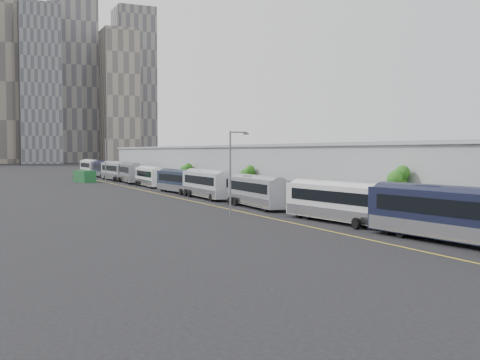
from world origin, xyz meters
TOP-DOWN VIEW (x-y plane):
  - sidewalk at (9.00, 55.00)m, footprint 10.00×170.00m
  - lane_line at (-1.50, 55.00)m, footprint 0.12×160.00m
  - depot at (12.99, 55.00)m, footprint 12.45×160.40m
  - skyline at (-2.90, 324.16)m, footprint 145.00×64.00m
  - bus_1 at (2.55, 20.07)m, footprint 3.94×13.54m
  - bus_2 at (2.31, 33.22)m, footprint 3.71×12.49m
  - bus_3 at (2.00, 48.68)m, footprint 3.21×12.43m
  - bus_4 at (1.78, 63.19)m, footprint 2.94×13.07m
  - bus_5 at (1.76, 74.74)m, footprint 3.24×12.22m
  - bus_6 at (2.16, 91.40)m, footprint 2.95×12.36m
  - bus_7 at (2.31, 105.95)m, footprint 3.89×14.15m
  - bus_8 at (2.07, 117.57)m, footprint 3.25×14.08m
  - bus_9 at (2.64, 133.75)m, footprint 3.01×13.59m
  - bus_10 at (2.33, 147.28)m, footprint 3.10×13.99m
  - tree_1 at (5.91, 29.75)m, footprint 1.78×1.78m
  - tree_2 at (5.93, 59.54)m, footprint 1.75×1.75m
  - tree_3 at (5.82, 82.88)m, footprint 1.95×1.95m
  - street_lamp_near at (-3.81, 42.43)m, footprint 2.04×0.22m
  - street_lamp_far at (-3.88, 98.74)m, footprint 2.04×0.22m
  - shipping_container at (-5.48, 112.05)m, footprint 3.82×5.82m
  - suv at (-4.53, 122.92)m, footprint 2.38×5.02m

SIDE VIEW (x-z plane):
  - lane_line at x=-1.50m, z-range 0.00..0.02m
  - sidewalk at x=9.00m, z-range 0.00..0.12m
  - suv at x=-4.53m, z-range 0.00..1.38m
  - shipping_container at x=-5.48m, z-range 0.00..2.43m
  - bus_5 at x=1.76m, z-range -0.28..3.25m
  - bus_6 at x=2.16m, z-range -0.28..3.31m
  - bus_3 at x=2.00m, z-range -0.28..3.31m
  - bus_2 at x=2.31m, z-range -0.28..3.32m
  - bus_4 at x=1.78m, z-range -0.30..3.51m
  - bus_1 at x=2.55m, z-range -0.30..3.60m
  - bus_9 at x=2.64m, z-range -0.31..3.65m
  - bus_10 at x=2.33m, z-range -0.32..3.77m
  - bus_7 at x=2.31m, z-range -0.32..3.77m
  - bus_8 at x=2.07m, z-range -0.32..3.78m
  - tree_3 at x=5.82m, z-range 1.01..5.03m
  - tree_2 at x=5.93m, z-range 1.15..5.27m
  - depot at x=12.99m, z-range -0.09..7.11m
  - tree_1 at x=5.91m, z-range 1.45..6.21m
  - street_lamp_near at x=-3.81m, z-range 0.68..8.94m
  - street_lamp_far at x=-3.88m, z-range 0.68..9.23m
  - skyline at x=-2.90m, z-range -9.15..110.85m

